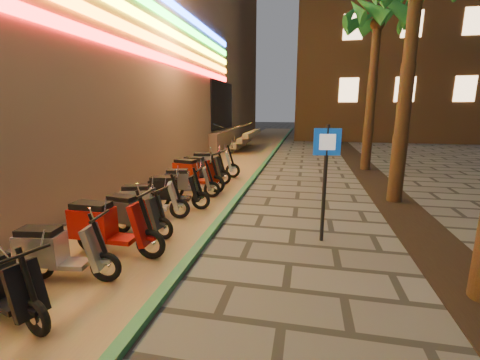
% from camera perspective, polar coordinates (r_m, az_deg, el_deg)
% --- Properties ---
extents(parking_strip, '(3.40, 60.00, 0.01)m').
position_cam_1_polar(parking_strip, '(13.48, -4.13, 1.31)').
color(parking_strip, '#8C7251').
rests_on(parking_strip, ground).
extents(green_curb, '(0.18, 60.00, 0.10)m').
position_cam_1_polar(green_curb, '(13.11, 3.03, 1.20)').
color(green_curb, '#296F44').
rests_on(green_curb, ground).
extents(planting_strip, '(1.20, 40.00, 0.02)m').
position_cam_1_polar(planting_strip, '(8.54, 28.74, -7.01)').
color(planting_strip, black).
rests_on(planting_strip, ground).
extents(palm_d, '(2.97, 3.02, 7.16)m').
position_cam_1_polar(palm_d, '(15.28, 23.26, 24.16)').
color(palm_d, '#472D19').
rests_on(palm_d, ground).
extents(pedestrian_sign, '(0.52, 0.11, 2.35)m').
position_cam_1_polar(pedestrian_sign, '(6.47, 14.98, 2.16)').
color(pedestrian_sign, black).
rests_on(pedestrian_sign, ground).
extents(scooter_4, '(1.56, 0.81, 1.10)m').
position_cam_1_polar(scooter_4, '(5.26, -36.87, -14.50)').
color(scooter_4, black).
rests_on(scooter_4, ground).
extents(scooter_5, '(1.61, 0.65, 1.13)m').
position_cam_1_polar(scooter_5, '(5.82, -29.80, -10.95)').
color(scooter_5, black).
rests_on(scooter_5, ground).
extents(scooter_6, '(1.81, 0.64, 1.28)m').
position_cam_1_polar(scooter_6, '(6.39, -22.65, -7.55)').
color(scooter_6, black).
rests_on(scooter_6, ground).
extents(scooter_7, '(1.57, 0.64, 1.10)m').
position_cam_1_polar(scooter_7, '(7.19, -18.61, -5.66)').
color(scooter_7, black).
rests_on(scooter_7, ground).
extents(scooter_8, '(1.59, 0.86, 1.13)m').
position_cam_1_polar(scooter_8, '(8.03, -16.17, -3.49)').
color(scooter_8, black).
rests_on(scooter_8, ground).
extents(scooter_9, '(1.63, 0.61, 1.15)m').
position_cam_1_polar(scooter_9, '(8.75, -11.98, -1.89)').
color(scooter_9, black).
rests_on(scooter_9, ground).
extents(scooter_10, '(1.62, 0.80, 1.14)m').
position_cam_1_polar(scooter_10, '(9.72, -9.59, -0.33)').
color(scooter_10, black).
rests_on(scooter_10, ground).
extents(scooter_11, '(1.85, 0.88, 1.31)m').
position_cam_1_polar(scooter_11, '(10.64, -8.34, 1.22)').
color(scooter_11, black).
rests_on(scooter_11, ground).
extents(scooter_12, '(1.75, 0.61, 1.24)m').
position_cam_1_polar(scooter_12, '(11.54, -6.91, 2.01)').
color(scooter_12, black).
rests_on(scooter_12, ground).
extents(scooter_13, '(1.81, 0.90, 1.28)m').
position_cam_1_polar(scooter_13, '(12.38, -5.31, 2.86)').
color(scooter_13, black).
rests_on(scooter_13, ground).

